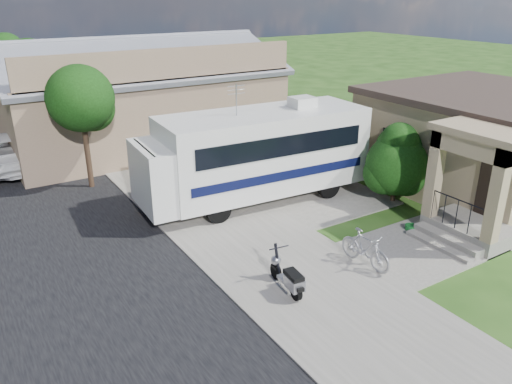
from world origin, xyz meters
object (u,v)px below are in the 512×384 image
motorhome (256,152)px  pickup_truck (2,151)px  garden_hose (411,228)px  bicycle (365,251)px  scooter (288,277)px  shrub (397,162)px

motorhome → pickup_truck: (-7.10, 8.50, -1.02)m
garden_hose → bicycle: bearing=-163.3°
bicycle → pickup_truck: pickup_truck is taller
scooter → garden_hose: bearing=14.9°
motorhome → bicycle: bearing=-86.9°
shrub → scooter: (-6.55, -2.77, -1.01)m
motorhome → garden_hose: size_ratio=21.55×
bicycle → motorhome: bearing=84.9°
pickup_truck → garden_hose: pickup_truck is taller
motorhome → pickup_truck: size_ratio=1.51×
shrub → scooter: 7.19m
shrub → pickup_truck: 15.80m
scooter → pickup_truck: (-4.62, 13.92, 0.30)m
motorhome → garden_hose: 5.68m
motorhome → bicycle: size_ratio=4.91×
scooter → pickup_truck: bearing=115.3°
motorhome → shrub: 4.87m
pickup_truck → scooter: bearing=106.2°
bicycle → garden_hose: size_ratio=4.39×
pickup_truck → garden_hose: (9.85, -13.18, -0.66)m
garden_hose → motorhome: bearing=120.4°
pickup_truck → motorhome: bearing=127.7°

